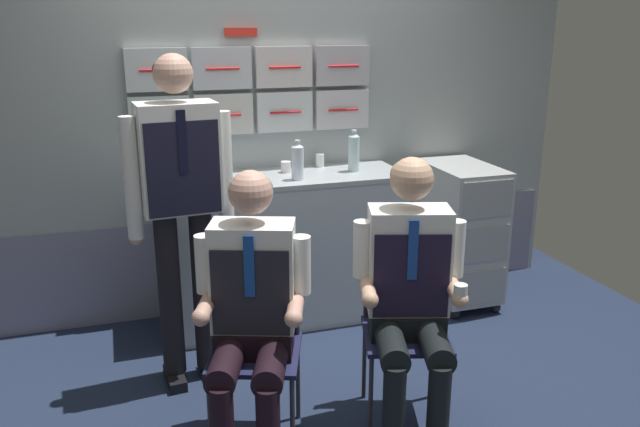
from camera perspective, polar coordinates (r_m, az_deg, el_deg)
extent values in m
cube|color=#1E283F|center=(3.48, 1.77, -16.78)|extent=(4.80, 4.80, 0.04)
cube|color=#98A0A0|center=(4.31, -4.27, 5.62)|extent=(4.20, 0.06, 2.15)
cube|color=gray|center=(4.48, -3.95, -3.94)|extent=(4.12, 0.01, 0.65)
cube|color=#B1C0C0|center=(4.10, -13.94, 8.25)|extent=(0.36, 0.06, 0.25)
cylinder|color=red|center=(4.06, -13.90, 8.18)|extent=(0.20, 0.01, 0.01)
cube|color=silver|center=(4.15, -8.48, 8.65)|extent=(0.36, 0.06, 0.25)
cylinder|color=red|center=(4.11, -8.39, 8.58)|extent=(0.20, 0.01, 0.01)
cube|color=silver|center=(4.23, -3.17, 8.95)|extent=(0.36, 0.06, 0.25)
cylinder|color=red|center=(4.19, -3.04, 8.89)|extent=(0.20, 0.01, 0.01)
cube|color=silver|center=(4.34, 1.91, 9.18)|extent=(0.36, 0.06, 0.25)
cylinder|color=red|center=(4.31, 2.08, 9.11)|extent=(0.20, 0.01, 0.01)
cube|color=silver|center=(4.07, -14.23, 12.18)|extent=(0.36, 0.06, 0.25)
cylinder|color=red|center=(4.03, -14.19, 12.14)|extent=(0.20, 0.01, 0.01)
cube|color=silver|center=(4.12, -8.65, 12.53)|extent=(0.36, 0.06, 0.25)
cylinder|color=red|center=(4.08, -8.56, 12.50)|extent=(0.20, 0.01, 0.01)
cube|color=silver|center=(4.20, -3.23, 12.77)|extent=(0.36, 0.06, 0.25)
cylinder|color=red|center=(4.16, -3.10, 12.74)|extent=(0.20, 0.01, 0.01)
cube|color=#B2ADB4|center=(4.31, 1.94, 12.89)|extent=(0.36, 0.06, 0.25)
cylinder|color=red|center=(4.28, 2.12, 12.86)|extent=(0.20, 0.01, 0.01)
cube|color=red|center=(4.14, -6.98, 15.58)|extent=(0.20, 0.02, 0.05)
cube|color=#B3BCC0|center=(4.20, -3.37, -3.30)|extent=(1.53, 0.52, 0.93)
cube|color=#A3ADB1|center=(4.06, -3.48, 3.11)|extent=(1.56, 0.53, 0.03)
sphere|color=black|center=(4.42, 11.77, -8.61)|extent=(0.07, 0.07, 0.07)
sphere|color=black|center=(4.57, 15.19, -7.98)|extent=(0.07, 0.07, 0.07)
sphere|color=black|center=(4.86, 8.61, -6.04)|extent=(0.07, 0.07, 0.07)
sphere|color=black|center=(5.00, 11.81, -5.56)|extent=(0.07, 0.07, 0.07)
cube|color=#B0B4B5|center=(4.54, 12.15, -1.39)|extent=(0.40, 0.64, 0.90)
cube|color=#9CA0A0|center=(4.39, 14.00, -6.36)|extent=(0.35, 0.01, 0.24)
cube|color=#9CA0A0|center=(4.28, 14.28, -2.66)|extent=(0.35, 0.01, 0.24)
cube|color=#9CA0A0|center=(4.19, 14.57, 1.20)|extent=(0.35, 0.01, 0.24)
cylinder|color=#28282D|center=(4.18, 14.53, 3.00)|extent=(0.32, 0.02, 0.02)
cylinder|color=#2D2D33|center=(3.01, -9.64, -17.57)|extent=(0.02, 0.02, 0.44)
cylinder|color=#2D2D33|center=(2.96, -2.44, -17.92)|extent=(0.02, 0.02, 0.44)
cylinder|color=#2D2D33|center=(3.30, -8.40, -14.09)|extent=(0.02, 0.02, 0.44)
cylinder|color=#2D2D33|center=(3.26, -1.96, -14.33)|extent=(0.02, 0.02, 0.44)
cube|color=#1C1E3F|center=(3.01, -5.74, -12.22)|extent=(0.51, 0.51, 0.02)
cube|color=#1C1E3F|center=(3.08, -5.39, -7.07)|extent=(0.36, 0.15, 0.40)
cylinder|color=#2D2D33|center=(3.10, -8.74, -7.05)|extent=(0.02, 0.02, 0.40)
cylinder|color=#2D2D33|center=(3.06, -2.04, -7.22)|extent=(0.02, 0.02, 0.40)
cylinder|color=black|center=(2.84, -8.16, -12.74)|extent=(0.25, 0.40, 0.13)
cylinder|color=black|center=(2.82, -4.28, -12.89)|extent=(0.25, 0.40, 0.13)
cube|color=black|center=(2.97, -5.78, -11.02)|extent=(0.39, 0.30, 0.12)
cube|color=white|center=(2.86, -5.90, -5.47)|extent=(0.41, 0.31, 0.48)
cube|color=black|center=(2.78, -6.16, -7.03)|extent=(0.32, 0.12, 0.39)
cube|color=#143E95|center=(2.73, -6.27, -4.67)|extent=(0.04, 0.02, 0.27)
cylinder|color=white|center=(2.88, -10.12, -4.39)|extent=(0.08, 0.08, 0.26)
cylinder|color=tan|center=(2.84, -10.01, -8.04)|extent=(0.15, 0.25, 0.07)
sphere|color=tan|center=(2.74, -10.47, -8.99)|extent=(0.08, 0.08, 0.08)
cylinder|color=white|center=(2.83, -1.66, -4.56)|extent=(0.08, 0.08, 0.26)
cylinder|color=tan|center=(2.79, -2.19, -8.27)|extent=(0.15, 0.25, 0.07)
sphere|color=tan|center=(2.69, -2.35, -9.25)|extent=(0.08, 0.08, 0.08)
sphere|color=tan|center=(2.75, -6.13, 1.85)|extent=(0.19, 0.19, 0.19)
ellipsoid|color=gray|center=(2.75, -6.11, 2.28)|extent=(0.24, 0.23, 0.13)
cylinder|color=#2D2D33|center=(3.12, 4.49, -16.00)|extent=(0.02, 0.02, 0.44)
cylinder|color=#2D2D33|center=(3.17, 11.24, -15.70)|extent=(0.02, 0.02, 0.44)
cylinder|color=#2D2D33|center=(3.42, 3.93, -12.75)|extent=(0.02, 0.02, 0.44)
cylinder|color=#2D2D33|center=(3.47, 10.01, -12.54)|extent=(0.02, 0.02, 0.44)
cube|color=#1C1E3F|center=(3.18, 7.57, -10.62)|extent=(0.50, 0.50, 0.02)
cube|color=#1C1E3F|center=(3.26, 7.24, -5.79)|extent=(0.36, 0.13, 0.40)
cylinder|color=#2D2D33|center=(3.23, 4.08, -5.90)|extent=(0.02, 0.02, 0.40)
cylinder|color=#2D2D33|center=(3.28, 10.39, -5.78)|extent=(0.02, 0.02, 0.40)
cylinder|color=black|center=(2.95, 6.51, -16.86)|extent=(0.10, 0.10, 0.43)
cylinder|color=black|center=(2.98, 10.38, -16.67)|extent=(0.10, 0.10, 0.43)
cylinder|color=black|center=(2.98, 6.23, -11.19)|extent=(0.24, 0.42, 0.13)
cylinder|color=black|center=(3.01, 9.97, -11.06)|extent=(0.24, 0.42, 0.13)
cube|color=black|center=(3.14, 7.62, -9.47)|extent=(0.40, 0.29, 0.12)
cube|color=white|center=(3.04, 7.79, -4.07)|extent=(0.42, 0.31, 0.50)
cube|color=black|center=(2.96, 8.07, -5.53)|extent=(0.33, 0.11, 0.40)
cube|color=#183C94|center=(2.90, 8.19, -3.22)|extent=(0.04, 0.02, 0.28)
cylinder|color=white|center=(3.00, 3.73, -3.15)|extent=(0.08, 0.08, 0.27)
cylinder|color=tan|center=(2.95, 4.23, -6.71)|extent=(0.14, 0.26, 0.07)
sphere|color=tan|center=(2.85, 4.43, -7.61)|extent=(0.08, 0.08, 0.08)
cylinder|color=white|center=(3.06, 11.85, -3.04)|extent=(0.08, 0.08, 0.27)
cylinder|color=tan|center=(3.01, 11.76, -6.54)|extent=(0.14, 0.26, 0.07)
sphere|color=tan|center=(2.91, 12.23, -7.41)|extent=(0.08, 0.08, 0.08)
cylinder|color=silver|center=(2.90, 12.27, -6.69)|extent=(0.06, 0.06, 0.06)
sphere|color=tan|center=(2.93, 8.09, 3.05)|extent=(0.20, 0.20, 0.20)
ellipsoid|color=tan|center=(2.94, 8.06, 3.45)|extent=(0.24, 0.23, 0.14)
cube|color=black|center=(3.72, -12.65, -13.96)|extent=(0.11, 0.25, 0.06)
cube|color=black|center=(3.75, -9.56, -13.49)|extent=(0.11, 0.25, 0.06)
cylinder|color=black|center=(3.53, -13.07, -6.96)|extent=(0.12, 0.12, 0.90)
cylinder|color=black|center=(3.56, -10.21, -6.58)|extent=(0.12, 0.12, 0.90)
cube|color=white|center=(3.32, -12.37, 4.82)|extent=(0.41, 0.26, 0.55)
cube|color=black|center=(3.22, -11.93, 3.85)|extent=(0.36, 0.04, 0.46)
cube|color=black|center=(3.18, -12.05, 6.15)|extent=(0.04, 0.01, 0.31)
cylinder|color=white|center=(3.31, -16.26, 2.95)|extent=(0.08, 0.08, 0.61)
sphere|color=tan|center=(3.39, -15.84, -2.09)|extent=(0.08, 0.08, 0.08)
cylinder|color=white|center=(3.39, -8.38, 3.77)|extent=(0.08, 0.08, 0.61)
sphere|color=tan|center=(3.47, -8.17, -1.18)|extent=(0.08, 0.08, 0.08)
sphere|color=tan|center=(3.27, -12.82, 11.93)|extent=(0.19, 0.19, 0.19)
ellipsoid|color=brown|center=(3.28, -12.89, 12.25)|extent=(0.21, 0.19, 0.14)
cylinder|color=silver|center=(4.16, 2.99, 5.26)|extent=(0.07, 0.07, 0.22)
cone|color=silver|center=(4.14, 3.02, 6.95)|extent=(0.07, 0.07, 0.02)
cylinder|color=silver|center=(4.14, 3.02, 7.25)|extent=(0.03, 0.03, 0.02)
cylinder|color=silver|center=(3.94, -1.99, 4.43)|extent=(0.07, 0.07, 0.20)
cone|color=silver|center=(3.91, -2.00, 6.05)|extent=(0.07, 0.07, 0.02)
cylinder|color=silver|center=(3.91, -2.01, 6.36)|extent=(0.03, 0.03, 0.02)
cylinder|color=#ACDDE5|center=(3.95, -11.18, 4.72)|extent=(0.07, 0.07, 0.27)
cone|color=#ACDDE5|center=(3.93, -11.30, 6.84)|extent=(0.07, 0.07, 0.02)
cylinder|color=black|center=(3.92, -11.32, 7.16)|extent=(0.03, 0.03, 0.02)
cylinder|color=navy|center=(3.95, -8.71, 3.35)|extent=(0.07, 0.07, 0.08)
cylinder|color=#382114|center=(3.94, -8.73, 3.80)|extent=(0.06, 0.06, 0.01)
cylinder|color=white|center=(4.30, -0.01, 4.71)|extent=(0.06, 0.06, 0.09)
cylinder|color=#382114|center=(4.29, -0.01, 5.20)|extent=(0.05, 0.05, 0.01)
cylinder|color=white|center=(4.06, -12.89, 3.50)|extent=(0.07, 0.07, 0.07)
cylinder|color=#382114|center=(4.06, -12.92, 3.93)|extent=(0.06, 0.06, 0.01)
cylinder|color=white|center=(4.14, -3.03, 4.12)|extent=(0.06, 0.06, 0.07)
cylinder|color=#382114|center=(4.14, -3.03, 4.51)|extent=(0.05, 0.05, 0.01)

